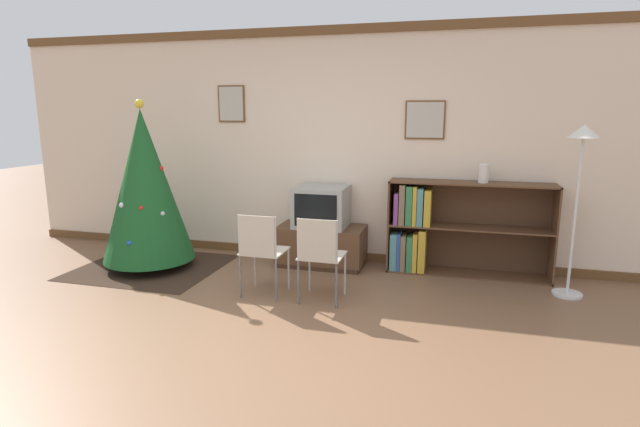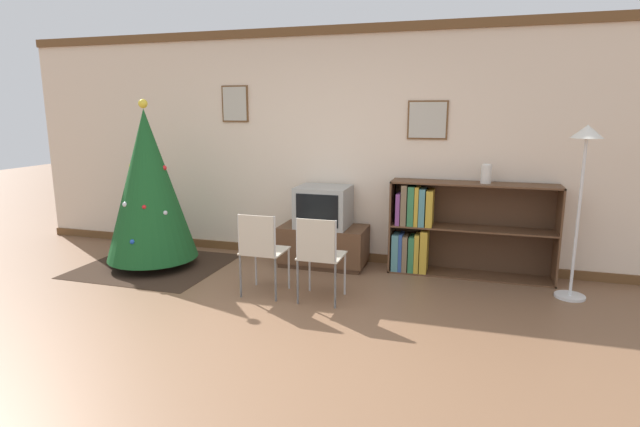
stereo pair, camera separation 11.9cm
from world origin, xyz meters
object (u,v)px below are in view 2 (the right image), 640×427
at_px(tv_console, 323,246).
at_px(vase, 486,174).
at_px(christmas_tree, 149,185).
at_px(standing_lamp, 584,167).
at_px(television, 323,207).
at_px(bookshelf, 441,229).
at_px(folding_chair_left, 261,249).
at_px(folding_chair_right, 319,254).

distance_m(tv_console, vase, 1.96).
height_order(christmas_tree, vase, christmas_tree).
bearing_deg(standing_lamp, vase, 154.16).
xyz_separation_m(tv_console, television, (0.00, -0.00, 0.46)).
xyz_separation_m(christmas_tree, bookshelf, (3.18, 0.71, -0.45)).
distance_m(tv_console, standing_lamp, 2.79).
height_order(tv_console, vase, vase).
distance_m(folding_chair_left, vase, 2.46).
height_order(television, vase, vase).
distance_m(christmas_tree, television, 1.98).
bearing_deg(vase, standing_lamp, -25.84).
bearing_deg(standing_lamp, folding_chair_left, -164.04).
height_order(christmas_tree, folding_chair_left, christmas_tree).
relative_size(television, folding_chair_right, 0.72).
xyz_separation_m(folding_chair_left, vase, (2.03, 1.22, 0.65)).
bearing_deg(standing_lamp, tv_console, 173.12).
bearing_deg(folding_chair_right, folding_chair_left, 180.00).
bearing_deg(christmas_tree, folding_chair_right, -13.46).
bearing_deg(folding_chair_right, standing_lamp, 19.74).
xyz_separation_m(tv_console, folding_chair_left, (-0.29, -1.13, 0.24)).
xyz_separation_m(folding_chair_left, standing_lamp, (2.86, 0.82, 0.79)).
relative_size(christmas_tree, folding_chair_left, 2.30).
xyz_separation_m(christmas_tree, vase, (3.61, 0.70, 0.18)).
relative_size(folding_chair_left, vase, 4.04).
bearing_deg(folding_chair_left, bookshelf, 37.32).
bearing_deg(vase, folding_chair_right, -139.95).
xyz_separation_m(christmas_tree, folding_chair_left, (1.58, -0.52, -0.47)).
xyz_separation_m(tv_console, vase, (1.74, 0.09, 0.89)).
bearing_deg(tv_console, standing_lamp, -6.88).
height_order(folding_chair_right, vase, vase).
relative_size(folding_chair_right, bookshelf, 0.48).
bearing_deg(standing_lamp, folding_chair_right, -160.26).
bearing_deg(television, standing_lamp, -6.83).
xyz_separation_m(tv_console, bookshelf, (1.31, 0.10, 0.26)).
height_order(folding_chair_right, bookshelf, bookshelf).
bearing_deg(christmas_tree, television, 18.06).
bearing_deg(christmas_tree, tv_console, 18.13).
xyz_separation_m(television, bookshelf, (1.31, 0.10, -0.20)).
height_order(bookshelf, standing_lamp, standing_lamp).
bearing_deg(standing_lamp, television, 173.17).
bearing_deg(standing_lamp, bookshelf, 162.09).
bearing_deg(television, christmas_tree, -161.94).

